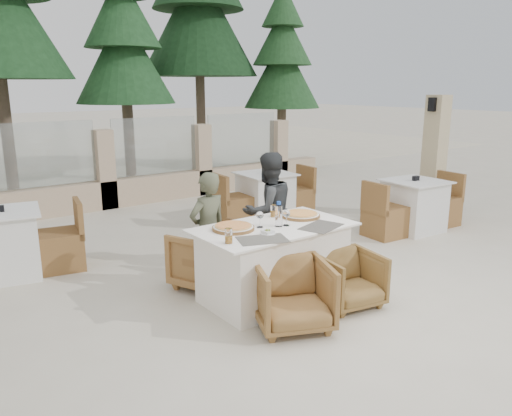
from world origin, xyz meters
TOP-DOWN VIEW (x-y plane):
  - ground at (0.00, 0.00)m, footprint 80.00×80.00m
  - sand_patch at (0.00, 14.00)m, footprint 30.00×16.00m
  - perimeter_wall_far at (0.00, 4.80)m, footprint 10.00×0.34m
  - lantern_pillar at (4.20, 1.00)m, footprint 0.34×0.34m
  - pine_centre at (1.50, 7.20)m, footprint 2.20×2.20m
  - pine_mid_right at (3.80, 7.80)m, footprint 2.99×2.99m
  - pine_far_right at (5.50, 6.50)m, footprint 1.98×1.98m
  - dining_table at (-0.08, -0.05)m, footprint 1.60×0.90m
  - placemat_near_left at (-0.45, -0.33)m, footprint 0.53×0.44m
  - placemat_near_right at (0.28, -0.35)m, footprint 0.52×0.42m
  - pizza_left at (-0.48, 0.10)m, footprint 0.43×0.43m
  - pizza_right at (0.38, 0.06)m, footprint 0.51×0.51m
  - water_bottle at (-0.04, -0.08)m, footprint 0.08×0.08m
  - wine_glass_centre at (-0.22, 0.01)m, footprint 0.08×0.08m
  - wine_glass_near at (0.03, -0.11)m, footprint 0.09×0.09m
  - beer_glass_left at (-0.75, -0.23)m, footprint 0.08×0.08m
  - beer_glass_right at (0.15, 0.25)m, footprint 0.08×0.08m
  - olive_dish at (-0.30, -0.22)m, footprint 0.14×0.14m
  - armchair_far_left at (-0.44, 0.61)m, footprint 0.91×0.92m
  - armchair_far_right at (0.44, 0.77)m, footprint 0.76×0.78m
  - armchair_near_left at (-0.35, -0.65)m, footprint 0.88×0.89m
  - armchair_near_right at (0.41, -0.63)m, footprint 0.68×0.69m
  - diner_left at (-0.47, 0.59)m, footprint 0.50×0.36m
  - diner_right at (0.43, 0.69)m, footprint 0.70×0.55m
  - bg_table_a at (-2.16, 2.27)m, footprint 1.77×1.13m
  - bg_table_b at (1.78, 2.46)m, footprint 1.71×0.96m
  - bg_table_c at (3.17, 0.60)m, footprint 1.70×0.96m

SIDE VIEW (x-z plane):
  - ground at x=0.00m, z-range 0.00..0.00m
  - sand_patch at x=0.00m, z-range 0.00..0.01m
  - armchair_near_right at x=0.41m, z-range 0.00..0.54m
  - armchair_near_left at x=-0.35m, z-range 0.00..0.62m
  - armchair_far_right at x=0.44m, z-range 0.00..0.63m
  - armchair_far_left at x=-0.44m, z-range 0.00..0.65m
  - dining_table at x=-0.08m, z-range 0.00..0.77m
  - bg_table_a at x=-2.16m, z-range 0.00..0.77m
  - bg_table_b at x=1.78m, z-range 0.00..0.77m
  - bg_table_c at x=3.17m, z-range 0.00..0.77m
  - diner_left at x=-0.47m, z-range 0.00..1.27m
  - diner_right at x=0.43m, z-range 0.00..1.40m
  - placemat_near_left at x=-0.45m, z-range 0.77..0.77m
  - placemat_near_right at x=0.28m, z-range 0.77..0.77m
  - olive_dish at x=-0.30m, z-range 0.77..0.81m
  - pizza_right at x=0.38m, z-range 0.77..0.82m
  - pizza_left at x=-0.48m, z-range 0.77..0.82m
  - perimeter_wall_far at x=0.00m, z-range 0.00..1.60m
  - beer_glass_right at x=0.15m, z-range 0.77..0.90m
  - beer_glass_left at x=-0.75m, z-range 0.77..0.91m
  - wine_glass_centre at x=-0.22m, z-range 0.77..0.95m
  - wine_glass_near at x=0.03m, z-range 0.77..0.95m
  - water_bottle at x=-0.04m, z-range 0.77..1.03m
  - lantern_pillar at x=4.20m, z-range 0.00..2.00m
  - pine_far_right at x=5.50m, z-range 0.00..4.50m
  - pine_centre at x=1.50m, z-range 0.00..5.00m
  - pine_mid_right at x=3.80m, z-range 0.00..6.80m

